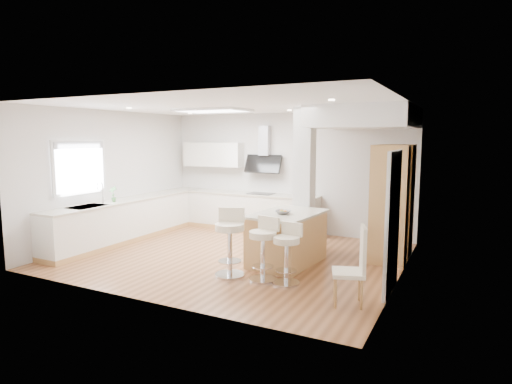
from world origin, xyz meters
The scene contains 18 objects.
ground centered at (0.00, 0.00, 0.00)m, with size 6.00×6.00×0.00m, color #965D37.
ceiling centered at (0.00, 0.00, 0.00)m, with size 6.00×5.00×0.02m, color white.
wall_back centered at (0.00, 2.50, 1.40)m, with size 6.00×0.04×2.80m, color beige.
wall_left centered at (-3.00, 0.00, 1.40)m, with size 0.04×5.00×2.80m, color beige.
wall_right centered at (3.00, 0.00, 1.40)m, with size 0.04×5.00×2.80m, color beige.
skylight centered at (-0.79, 0.60, 2.77)m, with size 4.10×2.10×0.06m.
window_left centered at (-2.96, -0.90, 1.69)m, with size 0.06×1.28×1.07m.
doorway_right centered at (2.97, -0.60, 1.00)m, with size 0.05×1.00×2.10m.
counter_left centered at (-2.70, 0.23, 0.46)m, with size 0.63×4.50×1.35m.
counter_back centered at (-0.91, 2.22, 0.70)m, with size 3.62×0.63×2.50m.
pillar centered at (1.05, 0.95, 1.40)m, with size 0.35×0.35×2.80m.
soffit centered at (2.10, 1.40, 2.60)m, with size 1.78×2.20×0.40m.
oven_column centered at (2.68, 1.23, 1.05)m, with size 0.63×1.21×2.10m.
peninsula centered at (1.08, 0.03, 0.46)m, with size 1.13×1.59×0.99m.
bar_stool_a centered at (0.52, -1.02, 0.62)m, with size 0.63×0.63×1.10m.
bar_stool_b centered at (1.10, -0.97, 0.56)m, with size 0.52×0.52×1.00m.
bar_stool_c centered at (1.49, -0.96, 0.53)m, with size 0.49×0.49×0.94m.
dining_chair centered at (2.63, -1.33, 0.57)m, with size 0.53×0.53×1.07m.
Camera 1 is at (3.92, -6.84, 2.23)m, focal length 30.00 mm.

